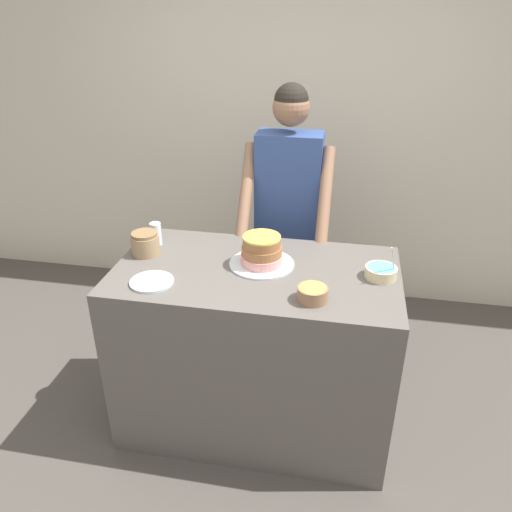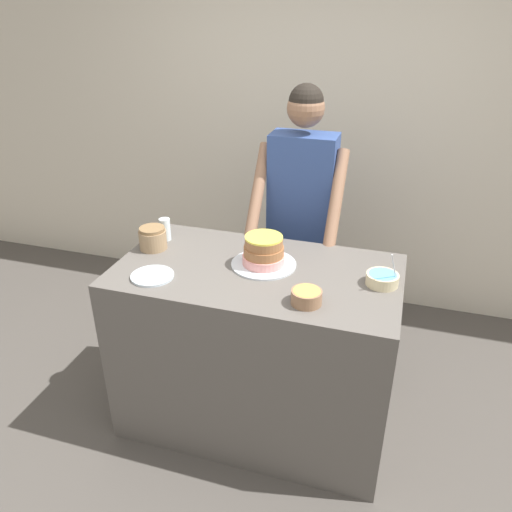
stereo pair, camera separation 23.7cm
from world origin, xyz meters
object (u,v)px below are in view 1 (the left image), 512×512
Objects in this scene: cake at (262,253)px; frosting_bowl_yellow at (312,293)px; frosting_bowl_blue at (381,272)px; person_baker at (288,200)px; stoneware_jar at (145,243)px; ceramic_plate at (152,282)px; drinking_glass at (156,234)px.

frosting_bowl_yellow is at bearing -45.77° from cake.
person_baker is at bearing 128.94° from frosting_bowl_blue.
frosting_bowl_blue reaches higher than stoneware_jar.
stoneware_jar is at bearing 116.34° from ceramic_plate.
cake is 0.55m from ceramic_plate.
cake reaches higher than frosting_bowl_yellow.
frosting_bowl_blue is at bearing -51.06° from person_baker.
stoneware_jar is (-0.89, 0.29, 0.02)m from frosting_bowl_yellow.
cake is 2.25× the size of stoneware_jar.
stoneware_jar reaches higher than ceramic_plate.
ceramic_plate is at bearing -119.71° from person_baker.
drinking_glass is 0.12m from stoneware_jar.
frosting_bowl_yellow is 0.94m from stoneware_jar.
person_baker is 14.19× the size of drinking_glass.
frosting_bowl_yellow is 0.66× the size of ceramic_plate.
person_baker is at bearing 38.24° from drinking_glass.
stoneware_jar is (-0.14, 0.28, 0.05)m from ceramic_plate.
person_baker is 8.46× the size of ceramic_plate.
stoneware_jar is (-0.01, -0.12, -0.00)m from drinking_glass.
person_baker is at bearing 104.05° from frosting_bowl_yellow.
drinking_glass is at bearing 107.57° from ceramic_plate.
frosting_bowl_blue reaches higher than cake.
person_baker is at bearing 43.63° from stoneware_jar.
frosting_bowl_yellow is (0.23, -0.92, -0.07)m from person_baker.
person_baker reaches higher than ceramic_plate.
cake is at bearing -11.99° from drinking_glass.
drinking_glass is (-0.60, 0.13, -0.01)m from cake.
frosting_bowl_blue is 0.93× the size of ceramic_plate.
person_baker is 12.05× the size of stoneware_jar.
cake is at bearing 177.86° from frosting_bowl_blue.
person_baker reaches higher than cake.
cake reaches higher than ceramic_plate.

